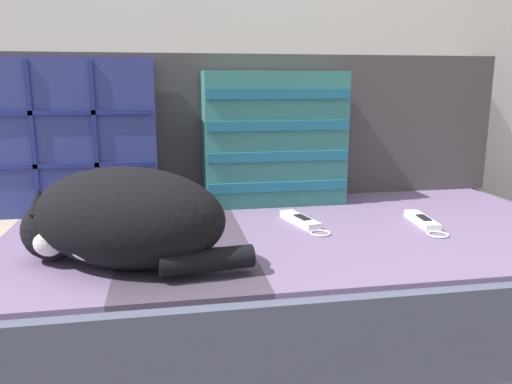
{
  "coord_description": "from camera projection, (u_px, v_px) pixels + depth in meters",
  "views": [
    {
      "loc": [
        -0.03,
        -1.05,
        0.7
      ],
      "look_at": [
        0.16,
        0.03,
        0.46
      ],
      "focal_mm": 35.0,
      "sensor_mm": 36.0,
      "label": 1
    }
  ],
  "objects": [
    {
      "name": "throw_pillow_quilted",
      "position": [
        69.0,
        137.0,
        1.31
      ],
      "size": [
        0.45,
        0.14,
        0.4
      ],
      "color": "navy",
      "rests_on": "couch"
    },
    {
      "name": "game_remote_far",
      "position": [
        423.0,
        221.0,
        1.22
      ],
      "size": [
        0.06,
        0.2,
        0.02
      ],
      "color": "white",
      "rests_on": "couch"
    },
    {
      "name": "couch",
      "position": [
        185.0,
        300.0,
        1.23
      ],
      "size": [
        2.02,
        0.88,
        0.36
      ],
      "color": "gray",
      "rests_on": "ground_plane"
    },
    {
      "name": "game_remote_near",
      "position": [
        301.0,
        221.0,
        1.22
      ],
      "size": [
        0.09,
        0.2,
        0.02
      ],
      "color": "white",
      "rests_on": "couch"
    },
    {
      "name": "sleeping_cat",
      "position": [
        119.0,
        220.0,
        0.93
      ],
      "size": [
        0.44,
        0.33,
        0.19
      ],
      "color": "black",
      "rests_on": "couch"
    },
    {
      "name": "sofa_backrest",
      "position": [
        176.0,
        127.0,
        1.5
      ],
      "size": [
        1.98,
        0.14,
        0.42
      ],
      "color": "#474242",
      "rests_on": "couch"
    },
    {
      "name": "throw_pillow_striped",
      "position": [
        274.0,
        139.0,
        1.41
      ],
      "size": [
        0.4,
        0.14,
        0.37
      ],
      "color": "#337A70",
      "rests_on": "couch"
    }
  ]
}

